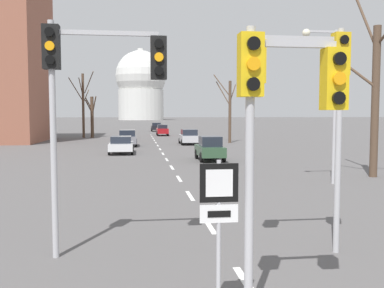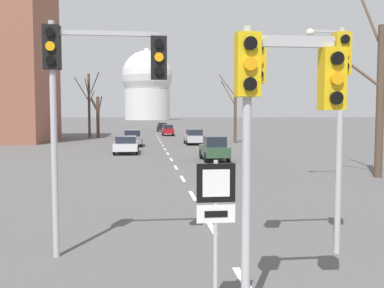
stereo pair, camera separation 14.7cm
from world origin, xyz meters
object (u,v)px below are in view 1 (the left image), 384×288
sedan_mid_centre (128,138)px  sedan_far_left (121,145)px  sedan_far_right (189,137)px  traffic_signal_near_left (90,79)px  street_lamp_right (329,89)px  traffic_signal_centre_tall (281,101)px  sedan_near_right (162,130)px  route_sign_post (219,212)px  sedan_distant_centre (156,127)px  sedan_near_left (210,148)px  traffic_signal_near_right (312,83)px

sedan_mid_centre → sedan_far_left: bearing=-92.4°
sedan_mid_centre → sedan_far_right: 6.69m
traffic_signal_near_left → street_lamp_right: street_lamp_right is taller
traffic_signal_centre_tall → sedan_near_right: bearing=88.5°
route_sign_post → sedan_near_right: (2.45, 57.24, -0.89)m
sedan_distant_centre → sedan_mid_centre: bearing=-97.0°
sedan_near_left → sedan_distant_centre: (-1.49, 50.57, -0.04)m
sedan_far_left → sedan_far_right: sedan_far_right is taller
sedan_far_left → traffic_signal_near_left: bearing=-89.4°
traffic_signal_centre_tall → sedan_far_right: size_ratio=1.05×
sedan_near_right → sedan_far_left: size_ratio=0.96×
street_lamp_right → traffic_signal_centre_tall: bearing=-117.8°
sedan_near_left → sedan_mid_centre: sedan_near_left is taller
traffic_signal_near_right → route_sign_post: traffic_signal_near_right is taller
sedan_far_right → route_sign_post: bearing=-96.2°
sedan_near_left → traffic_signal_centre_tall: bearing=-97.0°
traffic_signal_near_right → sedan_far_left: (-5.25, 25.99, -3.20)m
traffic_signal_centre_tall → sedan_near_right: (1.50, 57.25, -2.60)m
route_sign_post → sedan_far_left: 29.06m
route_sign_post → sedan_far_left: route_sign_post is taller
sedan_near_left → sedan_distant_centre: size_ratio=0.88×
traffic_signal_centre_tall → route_sign_post: (-0.95, 0.02, -1.71)m
street_lamp_right → sedan_mid_centre: bearing=111.5°
traffic_signal_near_right → sedan_far_left: 26.71m
traffic_signal_centre_tall → traffic_signal_near_right: bearing=59.5°
street_lamp_right → sedan_near_right: (-5.00, 44.96, -3.53)m
sedan_far_left → street_lamp_right: bearing=-59.0°
traffic_signal_near_right → sedan_far_right: size_ratio=1.19×
sedan_mid_centre → sedan_near_right: bearing=77.1°
sedan_far_left → sedan_near_right: bearing=80.0°
route_sign_post → traffic_signal_near_left: bearing=124.0°
street_lamp_right → sedan_mid_centre: 26.59m
sedan_near_right → sedan_near_left: bearing=-87.8°
route_sign_post → sedan_distant_centre: (2.26, 73.37, -0.92)m
traffic_signal_centre_tall → sedan_near_left: traffic_signal_centre_tall is taller
sedan_near_right → sedan_mid_centre: 20.97m
street_lamp_right → sedan_near_right: size_ratio=1.66×
sedan_near_left → sedan_far_left: bearing=135.8°
sedan_mid_centre → sedan_distant_centre: 36.85m
street_lamp_right → sedan_mid_centre: street_lamp_right is taller
traffic_signal_near_right → sedan_near_left: bearing=86.9°
sedan_mid_centre → traffic_signal_near_right: bearing=-81.7°
street_lamp_right → sedan_far_right: 26.81m
sedan_near_left → sedan_near_right: sedan_near_left is taller
sedan_near_left → sedan_distant_centre: sedan_near_left is taller
sedan_near_left → traffic_signal_near_right: bearing=-93.1°
street_lamp_right → sedan_near_left: bearing=109.4°
sedan_near_left → sedan_far_right: (0.45, 15.86, -0.05)m
route_sign_post → sedan_distant_centre: size_ratio=0.59×
street_lamp_right → sedan_distant_centre: bearing=94.9°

